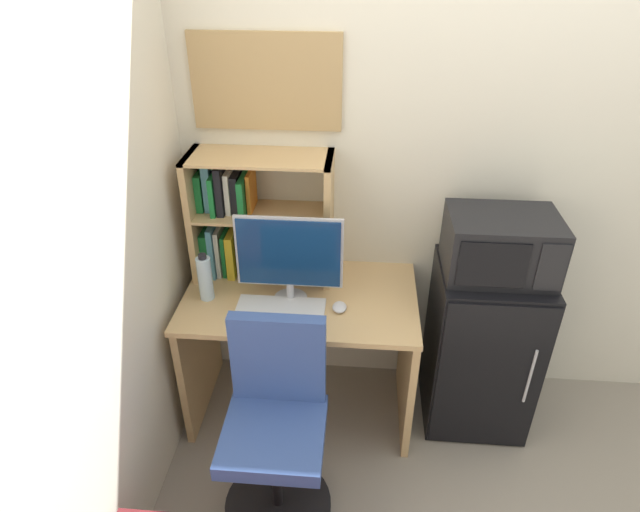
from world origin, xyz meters
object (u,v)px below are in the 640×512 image
hutch_bookshelf (244,218)px  desk_chair (277,434)px  mini_fridge (480,347)px  computer_mouse (339,307)px  microwave (501,245)px  wall_corkboard (266,82)px  water_bottle (205,278)px  keyboard (281,307)px  monitor (289,256)px

hutch_bookshelf → desk_chair: 1.04m
mini_fridge → desk_chair: 1.15m
computer_mouse → microwave: microwave is taller
microwave → wall_corkboard: 1.31m
desk_chair → wall_corkboard: size_ratio=1.39×
computer_mouse → desk_chair: desk_chair is taller
desk_chair → wall_corkboard: bearing=98.4°
water_bottle → microwave: 1.39m
hutch_bookshelf → microwave: (1.22, -0.16, -0.00)m
microwave → wall_corkboard: (-1.10, 0.28, 0.64)m
hutch_bookshelf → water_bottle: 0.36m
desk_chair → hutch_bookshelf: bearing=108.1°
hutch_bookshelf → microwave: hutch_bookshelf is taller
keyboard → water_bottle: size_ratio=1.69×
monitor → wall_corkboard: wall_corkboard is taller
monitor → wall_corkboard: (-0.13, 0.37, 0.69)m
keyboard → desk_chair: bearing=-85.7°
monitor → water_bottle: monitor is taller
microwave → computer_mouse: bearing=-168.1°
keyboard → desk_chair: desk_chair is taller
keyboard → water_bottle: 0.39m
water_bottle → wall_corkboard: bearing=54.8°
monitor → keyboard: 0.25m
mini_fridge → desk_chair: bearing=-147.3°
microwave → wall_corkboard: bearing=166.0°
computer_mouse → water_bottle: size_ratio=0.36×
microwave → desk_chair: microwave is taller
hutch_bookshelf → mini_fridge: hutch_bookshelf is taller
water_bottle → computer_mouse: bearing=-3.8°
monitor → wall_corkboard: 0.80m
keyboard → desk_chair: size_ratio=0.43×
hutch_bookshelf → mini_fridge: bearing=-7.5°
water_bottle → mini_fridge: (1.37, 0.11, -0.42)m
microwave → wall_corkboard: size_ratio=0.71×
monitor → keyboard: size_ratio=1.20×
wall_corkboard → keyboard: bearing=-77.5°
mini_fridge → keyboard: bearing=-170.5°
wall_corkboard → water_bottle: bearing=-125.2°
computer_mouse → water_bottle: bearing=176.2°
hutch_bookshelf → keyboard: 0.49m
keyboard → microwave: size_ratio=0.84×
desk_chair → microwave: bearing=32.8°
keyboard → mini_fridge: bearing=9.5°
hutch_bookshelf → monitor: hutch_bookshelf is taller
water_bottle → mini_fridge: 1.44m
hutch_bookshelf → mini_fridge: (1.22, -0.16, -0.61)m
wall_corkboard → desk_chair: bearing=-81.6°
hutch_bookshelf → keyboard: size_ratio=1.67×
monitor → mini_fridge: 1.12m
keyboard → water_bottle: bearing=170.7°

